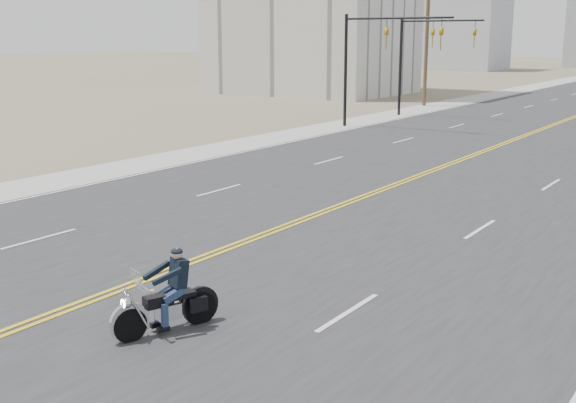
% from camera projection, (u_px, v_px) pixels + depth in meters
% --- Properties ---
extents(ground_plane, '(400.00, 400.00, 0.00)m').
position_uv_depth(ground_plane, '(33.00, 323.00, 14.48)').
color(ground_plane, '#776D56').
rests_on(ground_plane, ground).
extents(sidewalk_left, '(3.00, 200.00, 0.01)m').
position_uv_depth(sidewalk_left, '(516.00, 90.00, 77.32)').
color(sidewalk_left, '#A5A5A0').
rests_on(sidewalk_left, ground).
extents(traffic_mast_left, '(7.10, 0.26, 7.00)m').
position_uv_depth(traffic_mast_left, '(375.00, 48.00, 44.13)').
color(traffic_mast_left, black).
rests_on(traffic_mast_left, ground).
extents(traffic_mast_far, '(6.10, 0.26, 7.00)m').
position_uv_depth(traffic_mast_far, '(423.00, 48.00, 50.79)').
color(traffic_mast_far, black).
rests_on(traffic_mast_far, ground).
extents(utility_pole_left, '(2.20, 0.30, 10.50)m').
position_uv_depth(utility_pole_left, '(427.00, 39.00, 58.86)').
color(utility_pole_left, brown).
rests_on(utility_pole_left, ground).
extents(haze_bldg_a, '(14.00, 12.00, 22.00)m').
position_uv_depth(haze_bldg_a, '(463.00, 5.00, 124.04)').
color(haze_bldg_a, '#B7BCC6').
rests_on(haze_bldg_a, ground).
extents(haze_bldg_f, '(12.00, 12.00, 16.00)m').
position_uv_depth(haze_bldg_f, '(418.00, 25.00, 145.01)').
color(haze_bldg_f, '#ADB2B7').
rests_on(haze_bldg_f, ground).
extents(motorcyclist, '(1.57, 2.31, 1.66)m').
position_uv_depth(motorcyclist, '(165.00, 292.00, 13.85)').
color(motorcyclist, black).
rests_on(motorcyclist, ground).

